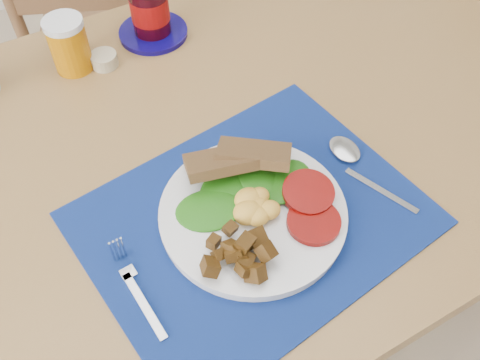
{
  "coord_description": "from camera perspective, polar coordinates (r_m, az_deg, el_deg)",
  "views": [
    {
      "loc": [
        -0.32,
        -0.38,
        1.44
      ],
      "look_at": [
        -0.07,
        0.06,
        0.8
      ],
      "focal_mm": 40.0,
      "sensor_mm": 36.0,
      "label": 1
    }
  ],
  "objects": [
    {
      "name": "fork",
      "position": [
        0.79,
        -11.25,
        -10.88
      ],
      "size": [
        0.03,
        0.16,
        0.0
      ],
      "rotation": [
        0.0,
        0.0,
        0.07
      ],
      "color": "#B2B5BA",
      "rests_on": "placemat"
    },
    {
      "name": "spoon",
      "position": [
        0.92,
        12.13,
        1.93
      ],
      "size": [
        0.06,
        0.19,
        0.01
      ],
      "rotation": [
        0.0,
        0.0,
        0.36
      ],
      "color": "#B2B5BA",
      "rests_on": "placemat"
    },
    {
      "name": "ramekin",
      "position": [
        1.11,
        -14.29,
        12.32
      ],
      "size": [
        0.05,
        0.05,
        0.03
      ],
      "primitive_type": "cylinder",
      "color": "tan",
      "rests_on": "table"
    },
    {
      "name": "table",
      "position": [
        1.02,
        -0.25,
        2.33
      ],
      "size": [
        1.4,
        0.9,
        0.75
      ],
      "color": "brown",
      "rests_on": "ground"
    },
    {
      "name": "jam_on_saucer",
      "position": [
        1.14,
        -9.57,
        17.35
      ],
      "size": [
        0.14,
        0.14,
        0.13
      ],
      "color": "#0B0555",
      "rests_on": "table"
    },
    {
      "name": "breakfast_plate",
      "position": [
        0.81,
        1.19,
        -3.6
      ],
      "size": [
        0.28,
        0.28,
        0.07
      ],
      "rotation": [
        0.0,
        0.0,
        -0.4
      ],
      "color": "silver",
      "rests_on": "placemat"
    },
    {
      "name": "chair_far",
      "position": [
        1.62,
        -15.51,
        16.21
      ],
      "size": [
        0.51,
        0.5,
        1.05
      ],
      "rotation": [
        0.0,
        0.0,
        2.73
      ],
      "color": "#52321D",
      "rests_on": "ground"
    },
    {
      "name": "juice_glass",
      "position": [
        1.09,
        -17.74,
        13.46
      ],
      "size": [
        0.07,
        0.07,
        0.1
      ],
      "primitive_type": "cylinder",
      "color": "#B96B04",
      "rests_on": "table"
    },
    {
      "name": "placemat",
      "position": [
        0.83,
        1.36,
        -4.09
      ],
      "size": [
        0.55,
        0.45,
        0.0
      ],
      "primitive_type": "cube",
      "rotation": [
        0.0,
        0.0,
        0.12
      ],
      "color": "black",
      "rests_on": "table"
    }
  ]
}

